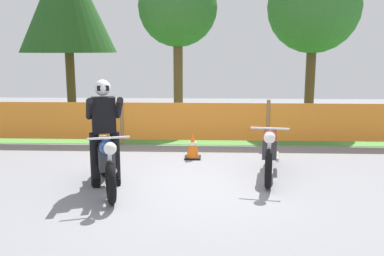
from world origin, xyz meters
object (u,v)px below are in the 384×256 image
object	(u,v)px
motorcycle_trailing	(106,160)
rider_trailing	(104,127)
traffic_cone	(193,146)
motorcycle_lead	(270,150)

from	to	relation	value
motorcycle_trailing	rider_trailing	size ratio (longest dim) A/B	1.14
traffic_cone	rider_trailing	bearing A→B (deg)	-127.73
rider_trailing	motorcycle_lead	bearing A→B (deg)	84.09
rider_trailing	traffic_cone	xyz separation A→B (m)	(1.33, 1.72, -0.69)
rider_trailing	motorcycle_trailing	bearing A→B (deg)	0.51
motorcycle_lead	rider_trailing	size ratio (longest dim) A/B	1.19
motorcycle_lead	traffic_cone	distance (m)	1.77
motorcycle_lead	rider_trailing	distance (m)	2.80
motorcycle_lead	motorcycle_trailing	xyz separation A→B (m)	(-2.62, -0.81, -0.00)
motorcycle_trailing	rider_trailing	world-z (taller)	rider_trailing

